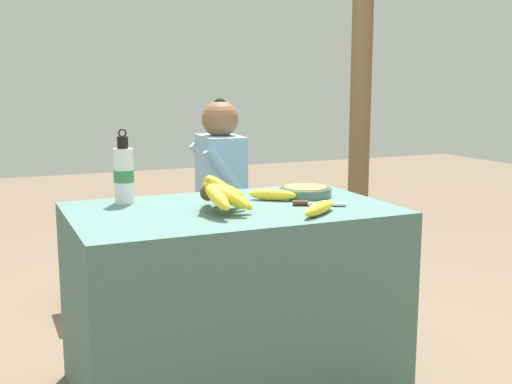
# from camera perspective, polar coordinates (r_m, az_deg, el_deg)

# --- Properties ---
(market_counter) EXTENTS (1.14, 0.71, 0.69)m
(market_counter) POSITION_cam_1_polar(r_m,az_deg,el_deg) (2.40, -2.16, -9.50)
(market_counter) COLOR #4C706B
(market_counter) RESTS_ON ground_plane
(banana_bunch_ripe) EXTENTS (0.21, 0.34, 0.15)m
(banana_bunch_ripe) POSITION_cam_1_polar(r_m,az_deg,el_deg) (2.22, -3.28, 0.01)
(banana_bunch_ripe) COLOR #4C381E
(banana_bunch_ripe) RESTS_ON market_counter
(serving_bowl) EXTENTS (0.21, 0.21, 0.04)m
(serving_bowl) POSITION_cam_1_polar(r_m,az_deg,el_deg) (2.53, 4.41, 0.09)
(serving_bowl) COLOR #4C6B5B
(serving_bowl) RESTS_ON market_counter
(water_bottle) EXTENTS (0.07, 0.07, 0.28)m
(water_bottle) POSITION_cam_1_polar(r_m,az_deg,el_deg) (2.42, -11.68, 1.56)
(water_bottle) COLOR white
(water_bottle) RESTS_ON market_counter
(loose_banana_front) EXTENTS (0.20, 0.17, 0.04)m
(loose_banana_front) POSITION_cam_1_polar(r_m,az_deg,el_deg) (2.19, 5.64, -1.45)
(loose_banana_front) COLOR yellow
(loose_banana_front) RESTS_ON market_counter
(loose_banana_side) EXTENTS (0.17, 0.15, 0.04)m
(loose_banana_side) POSITION_cam_1_polar(r_m,az_deg,el_deg) (2.44, 1.46, -0.25)
(loose_banana_side) COLOR yellow
(loose_banana_side) RESTS_ON market_counter
(knife) EXTENTS (0.18, 0.11, 0.02)m
(knife) POSITION_cam_1_polar(r_m,az_deg,el_deg) (2.34, 4.94, -1.00)
(knife) COLOR #BCBCC1
(knife) RESTS_ON market_counter
(wooden_bench) EXTENTS (1.31, 0.32, 0.40)m
(wooden_bench) POSITION_cam_1_polar(r_m,az_deg,el_deg) (3.44, -5.22, -3.81)
(wooden_bench) COLOR brown
(wooden_bench) RESTS_ON ground_plane
(seated_vendor) EXTENTS (0.42, 0.40, 1.05)m
(seated_vendor) POSITION_cam_1_polar(r_m,az_deg,el_deg) (3.39, -3.91, 0.70)
(seated_vendor) COLOR #564C60
(seated_vendor) RESTS_ON ground_plane
(banana_bunch_green) EXTENTS (0.20, 0.31, 0.14)m
(banana_bunch_green) POSITION_cam_1_polar(r_m,az_deg,el_deg) (3.33, -10.57, -2.00)
(banana_bunch_green) COLOR #4C381E
(banana_bunch_green) RESTS_ON wooden_bench
(support_post_far) EXTENTS (0.13, 0.13, 2.28)m
(support_post_far) POSITION_cam_1_polar(r_m,az_deg,el_deg) (4.13, 9.32, 9.68)
(support_post_far) COLOR brown
(support_post_far) RESTS_ON ground_plane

